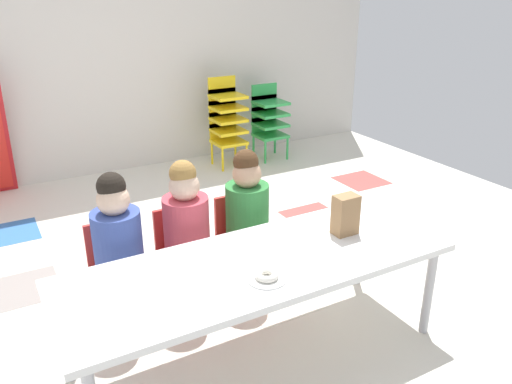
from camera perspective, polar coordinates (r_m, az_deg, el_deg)
The scene contains 11 objects.
ground_plane at distance 3.42m, azimuth -8.17°, elevation -10.27°, with size 6.65×4.87×0.02m.
back_wall at distance 5.28m, azimuth -19.23°, elevation 15.53°, with size 6.65×0.10×2.62m, color beige.
craft_table at distance 2.55m, azimuth 0.33°, elevation -8.51°, with size 1.95×0.70×0.55m.
seated_child_near_camera at distance 2.84m, azimuth -15.10°, elevation -4.96°, with size 0.32×0.32×0.92m.
seated_child_middle_seat at distance 2.94m, azimuth -7.78°, elevation -3.38°, with size 0.32×0.32×0.92m.
seated_child_far_right at distance 3.09m, azimuth -1.06°, elevation -1.87°, with size 0.33×0.33×0.92m.
kid_chair_yellow_stack at distance 5.40m, azimuth -3.27°, elevation 8.27°, with size 0.32×0.30×0.92m.
kid_chair_green_stack at distance 5.65m, azimuth 1.40°, elevation 8.29°, with size 0.32×0.30×0.80m.
paper_bag_brown at distance 2.79m, azimuth 9.86°, elevation -2.49°, with size 0.13×0.09×0.22m, color #9E754C.
paper_plate_near_edge at distance 2.38m, azimuth 1.20°, elevation -9.59°, with size 0.18×0.18×0.01m, color white.
donut_powdered_on_plate at distance 2.37m, azimuth 1.20°, elevation -9.18°, with size 0.11×0.11×0.03m, color white.
Camera 1 is at (-0.99, -2.73, 1.81)m, focal length 36.19 mm.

